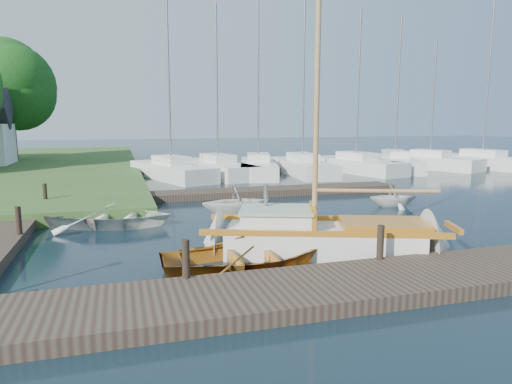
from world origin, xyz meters
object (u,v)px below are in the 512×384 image
object	(u,v)px
marina_boat_6	(430,161)
mooring_post_4	(19,220)
mooring_post_1	(186,259)
marina_boat_1	(218,167)
marina_boat_4	(356,164)
marina_boat_7	(482,160)
marina_boat_5	(395,162)
mooring_post_2	(380,242)
mooring_post_5	(45,194)
tender_a	(111,214)
sailboat	(328,240)
tree_7	(10,86)
dinghy	(246,252)
tender_b	(238,199)
marina_boat_3	(302,165)
tender_d	(393,194)
marina_boat_2	(258,166)
marina_boat_0	(171,169)

from	to	relation	value
marina_boat_6	mooring_post_4	bearing A→B (deg)	97.58
mooring_post_1	marina_boat_1	size ratio (longest dim) A/B	0.08
marina_boat_4	marina_boat_7	xyz separation A→B (m)	(10.49, -0.15, 0.01)
mooring_post_4	marina_boat_5	bearing A→B (deg)	33.82
mooring_post_2	mooring_post_5	distance (m)	13.12
tender_a	mooring_post_5	bearing A→B (deg)	54.45
mooring_post_1	sailboat	distance (m)	4.39
marina_boat_6	tree_7	distance (m)	32.45
mooring_post_4	marina_boat_5	distance (m)	26.48
marina_boat_1	marina_boat_6	xyz separation A→B (m)	(15.95, -0.07, -0.01)
dinghy	sailboat	bearing A→B (deg)	-72.94
mooring_post_2	tender_b	bearing A→B (deg)	103.48
mooring_post_4	marina_boat_1	world-z (taller)	marina_boat_1
marina_boat_3	tender_d	bearing A→B (deg)	179.40
tender_a	marina_boat_7	bearing A→B (deg)	-47.63
mooring_post_5	dinghy	bearing A→B (deg)	-58.15
mooring_post_1	sailboat	xyz separation A→B (m)	(4.01, 1.74, -0.36)
mooring_post_4	marina_boat_1	bearing A→B (deg)	58.70
mooring_post_4	dinghy	world-z (taller)	mooring_post_4
mooring_post_2	mooring_post_5	size ratio (longest dim) A/B	1.00
tender_a	marina_boat_1	size ratio (longest dim) A/B	0.38
mooring_post_4	marina_boat_2	world-z (taller)	marina_boat_2
mooring_post_1	tender_b	bearing A→B (deg)	67.37
tender_d	marina_boat_3	bearing A→B (deg)	8.84
marina_boat_6	marina_boat_0	bearing A→B (deg)	68.84
sailboat	marina_boat_4	world-z (taller)	marina_boat_4
dinghy	marina_boat_7	size ratio (longest dim) A/B	0.31
mooring_post_1	marina_boat_0	bearing A→B (deg)	84.49
sailboat	tender_a	world-z (taller)	sailboat
mooring_post_4	mooring_post_5	xyz separation A→B (m)	(0.00, 5.00, 0.00)
tender_d	mooring_post_5	bearing A→B (deg)	90.79
sailboat	marina_boat_1	size ratio (longest dim) A/B	0.93
dinghy	marina_boat_1	xyz separation A→B (m)	(3.29, 18.48, 0.16)
sailboat	marina_boat_4	xyz separation A→B (m)	(10.35, 17.13, 0.23)
mooring_post_4	marina_boat_3	distance (m)	19.96
dinghy	tree_7	bearing A→B (deg)	20.98
marina_boat_4	marina_boat_7	world-z (taller)	marina_boat_7
mooring_post_2	tender_d	bearing A→B (deg)	54.68
mooring_post_5	mooring_post_2	bearing A→B (deg)	-49.64
tender_d	marina_boat_3	world-z (taller)	marina_boat_3
mooring_post_1	marina_boat_2	bearing A→B (deg)	68.85
mooring_post_2	marina_boat_4	distance (m)	21.30
marina_boat_0	marina_boat_2	size ratio (longest dim) A/B	1.02
mooring_post_4	marina_boat_1	distance (m)	17.02
mooring_post_2	mooring_post_1	bearing A→B (deg)	180.00
mooring_post_2	tender_b	xyz separation A→B (m)	(-1.64, 6.85, -0.02)
sailboat	dinghy	bearing A→B (deg)	-143.98
marina_boat_4	marina_boat_1	bearing A→B (deg)	72.66
dinghy	marina_boat_3	distance (m)	19.85
dinghy	marina_boat_2	distance (m)	19.13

